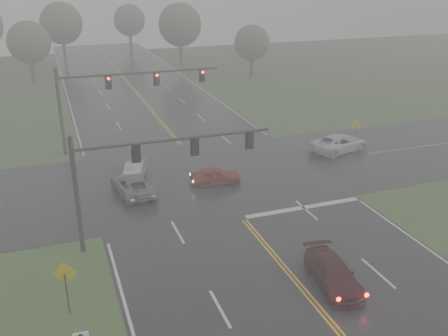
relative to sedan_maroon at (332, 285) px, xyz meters
name	(u,v)px	position (x,y,z in m)	size (l,w,h in m)	color
main_road	(215,186)	(-1.63, 14.06, 0.00)	(18.00, 160.00, 0.02)	black
cross_street	(207,176)	(-1.63, 16.06, 0.00)	(120.00, 14.00, 0.02)	black
stop_bar	(303,208)	(2.87, 8.46, 0.00)	(8.50, 0.50, 0.01)	#BEBEBE
sedan_maroon	(332,285)	(0.00, 0.00, 0.00)	(1.87, 4.60, 1.33)	#34090B
sedan_red	(215,184)	(-1.49, 14.38, 0.00)	(1.55, 3.84, 1.31)	maroon
sedan_silver	(136,176)	(-6.88, 17.95, 0.00)	(1.38, 3.95, 1.30)	gray
car_grey	(133,194)	(-7.69, 14.73, 0.00)	(2.30, 5.00, 1.39)	#5C5E64
pickup_white	(339,151)	(11.27, 17.55, 0.00)	(2.54, 5.50, 1.53)	silver
signal_gantry_near	(138,165)	(-8.32, 7.75, 4.89)	(11.63, 0.31, 7.01)	black
signal_gantry_far	(112,90)	(-7.37, 25.10, 5.38)	(14.33, 0.39, 7.62)	black
sign_diamond_west	(65,280)	(-12.96, 2.20, 1.87)	(1.13, 0.33, 2.78)	black
sign_diamond_east	(356,129)	(13.00, 17.71, 1.90)	(1.17, 0.11, 2.81)	black
tree_nw_a	(29,43)	(-14.27, 57.19, 5.69)	(5.90, 5.90, 8.66)	#2F261E
tree_ne_a	(180,25)	(8.97, 62.94, 6.74)	(6.97, 6.97, 10.24)	#2F261E
tree_n_mid	(61,23)	(-9.12, 72.01, 6.72)	(6.95, 6.95, 10.21)	#2F261E
tree_e_near	(252,43)	(16.54, 50.58, 5.08)	(5.26, 5.26, 7.72)	#2F261E
tree_n_far	(129,20)	(4.03, 82.77, 5.88)	(6.09, 6.09, 8.94)	#2F261E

